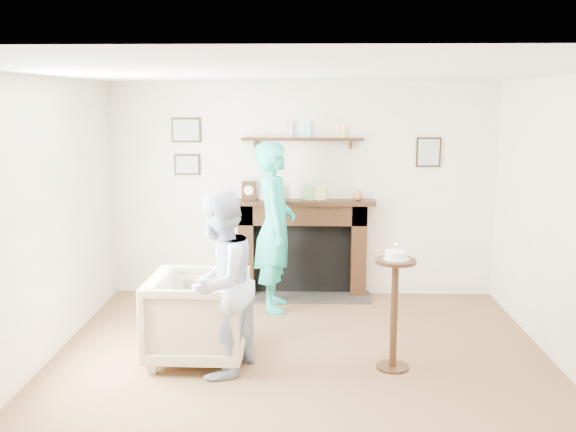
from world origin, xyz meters
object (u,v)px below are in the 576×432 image
object	(u,v)px
armchair	(200,359)
pedestal_table	(395,292)
man	(221,372)
woman	(275,308)

from	to	relation	value
armchair	pedestal_table	xyz separation A→B (m)	(1.70, -0.14, 0.68)
man	pedestal_table	xyz separation A→B (m)	(1.48, 0.13, 0.68)
woman	pedestal_table	xyz separation A→B (m)	(1.10, -1.59, 0.68)
armchair	woman	world-z (taller)	woman
man	woman	bearing A→B (deg)	-172.83
pedestal_table	woman	bearing A→B (deg)	124.74
armchair	pedestal_table	distance (m)	1.84
armchair	man	world-z (taller)	man
pedestal_table	man	bearing A→B (deg)	-174.84
woman	pedestal_table	bearing A→B (deg)	-146.46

